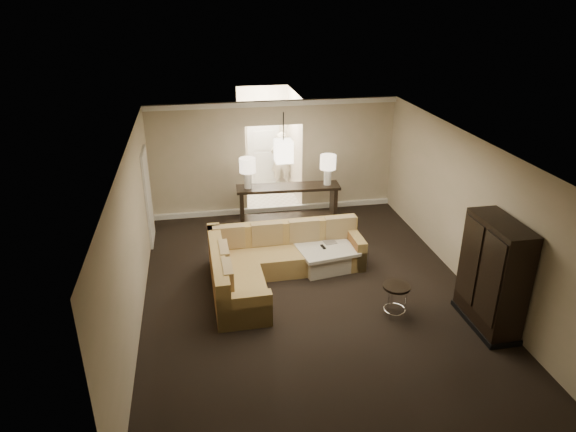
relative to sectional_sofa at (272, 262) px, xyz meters
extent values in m
plane|color=black|center=(0.60, -0.67, -0.36)|extent=(8.00, 8.00, 0.00)
cube|color=#C4B194|center=(0.60, 3.33, 1.04)|extent=(6.00, 0.04, 2.80)
cube|color=#C4B194|center=(0.60, -4.67, 1.04)|extent=(6.00, 0.04, 2.80)
cube|color=#C4B194|center=(-2.40, -0.67, 1.04)|extent=(0.04, 8.00, 2.80)
cube|color=#C4B194|center=(3.60, -0.67, 1.04)|extent=(0.04, 8.00, 2.80)
cube|color=silver|center=(0.60, -0.67, 2.44)|extent=(6.00, 8.00, 0.02)
cube|color=white|center=(0.60, 3.28, 2.37)|extent=(6.00, 0.10, 0.12)
cube|color=white|center=(0.60, 3.28, -0.30)|extent=(6.00, 0.10, 0.12)
cube|color=silver|center=(-2.37, 2.13, 0.69)|extent=(0.05, 0.90, 2.10)
cube|color=silver|center=(0.60, 4.33, -0.36)|extent=(1.40, 2.00, 0.01)
cube|color=#F2E0C6|center=(-0.10, 4.33, 1.04)|extent=(0.04, 2.00, 2.80)
cube|color=#F2E0C6|center=(1.30, 4.33, 1.04)|extent=(0.04, 2.00, 2.80)
cube|color=#F2E0C6|center=(0.60, 5.33, 1.04)|extent=(1.40, 0.04, 2.80)
cube|color=silver|center=(0.60, 5.30, 0.69)|extent=(0.90, 0.05, 2.10)
cube|color=brown|center=(0.36, 0.34, -0.15)|extent=(3.06, 0.96, 0.43)
cube|color=brown|center=(-0.69, -0.85, -0.15)|extent=(0.93, 1.43, 0.43)
cube|color=brown|center=(0.36, 0.67, 0.30)|extent=(3.05, 0.29, 0.47)
cube|color=brown|center=(-1.03, -0.34, 0.30)|extent=(0.28, 2.44, 0.47)
cube|color=brown|center=(1.78, 0.36, -0.05)|extent=(0.22, 0.92, 0.63)
cube|color=brown|center=(-0.68, -1.46, -0.05)|extent=(0.92, 0.22, 0.63)
cube|color=#9B7F52|center=(-0.76, 0.60, 0.32)|extent=(0.63, 0.17, 0.47)
cube|color=#9B7F52|center=(0.00, 0.61, 0.32)|extent=(0.63, 0.17, 0.47)
cube|color=#9B7F52|center=(0.76, 0.63, 0.32)|extent=(0.63, 0.17, 0.47)
cube|color=#9B7F52|center=(1.52, 0.64, 0.32)|extent=(0.63, 0.17, 0.47)
cube|color=#9B7F52|center=(-0.91, -0.24, 0.32)|extent=(0.17, 0.61, 0.47)
cube|color=#9B7F52|center=(-0.90, -0.95, 0.32)|extent=(0.17, 0.61, 0.47)
cube|color=beige|center=(1.13, 0.33, -0.17)|extent=(1.14, 1.14, 0.38)
cube|color=beige|center=(1.13, 0.33, 0.05)|extent=(1.27, 1.27, 0.07)
cube|color=black|center=(1.09, 0.27, 0.09)|extent=(0.08, 0.18, 0.02)
cube|color=beige|center=(1.27, 0.52, 0.09)|extent=(0.29, 0.37, 0.01)
cube|color=black|center=(0.79, 2.53, 0.54)|extent=(2.46, 0.69, 0.07)
cube|color=black|center=(-0.31, 2.60, 0.08)|extent=(0.12, 0.50, 0.88)
cube|color=black|center=(1.90, 2.47, 0.08)|extent=(0.12, 0.50, 0.88)
cube|color=black|center=(0.79, 2.53, -0.23)|extent=(2.34, 0.63, 0.04)
cube|color=black|center=(3.30, -2.12, 0.58)|extent=(0.52, 1.26, 1.89)
cube|color=black|center=(3.03, -2.44, 0.72)|extent=(0.03, 0.56, 1.44)
cube|color=black|center=(3.03, -1.80, 0.72)|extent=(0.03, 0.56, 1.44)
cube|color=black|center=(3.30, -2.12, -0.32)|extent=(0.56, 1.32, 0.09)
cylinder|color=black|center=(1.90, -1.58, 0.20)|extent=(0.47, 0.47, 0.04)
torus|color=silver|center=(1.90, -1.58, -0.26)|extent=(0.39, 0.39, 0.03)
cylinder|color=silver|center=(2.08, -1.63, -0.09)|extent=(0.03, 0.03, 0.55)
cylinder|color=silver|center=(1.85, -1.41, -0.09)|extent=(0.03, 0.03, 0.55)
cylinder|color=silver|center=(1.77, -1.71, -0.09)|extent=(0.03, 0.03, 0.55)
cylinder|color=silver|center=(-0.14, 2.59, 0.77)|extent=(0.18, 0.18, 0.39)
cylinder|color=#F9E0BB|center=(-0.14, 2.59, 1.13)|extent=(0.38, 0.38, 0.33)
cylinder|color=silver|center=(1.73, 2.48, 0.77)|extent=(0.18, 0.18, 0.39)
cylinder|color=#F9E0BB|center=(1.73, 2.48, 1.13)|extent=(0.38, 0.38, 0.33)
cylinder|color=black|center=(0.60, 2.03, 2.14)|extent=(0.02, 0.02, 0.60)
cube|color=#FFEBC6|center=(0.60, 2.03, 1.59)|extent=(0.38, 0.38, 0.48)
imported|color=beige|center=(1.05, 4.93, 0.53)|extent=(0.73, 0.56, 1.79)
camera|label=1|loc=(-1.27, -8.57, 4.81)|focal=32.00mm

